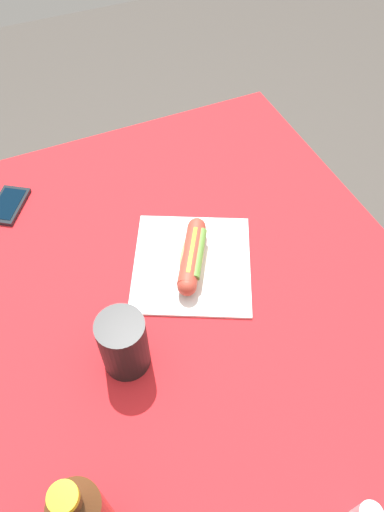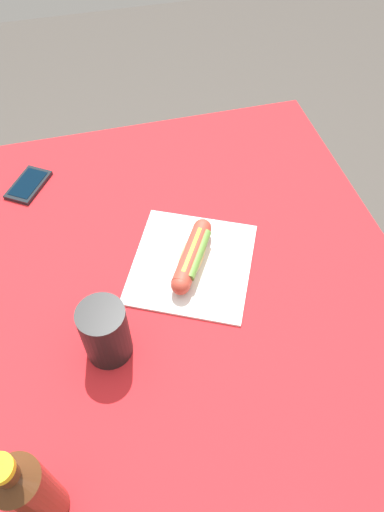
{
  "view_description": "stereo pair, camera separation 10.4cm",
  "coord_description": "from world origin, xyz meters",
  "px_view_note": "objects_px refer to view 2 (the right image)",
  "views": [
    {
      "loc": [
        0.51,
        -0.24,
        1.63
      ],
      "look_at": [
        -0.07,
        0.01,
        0.81
      ],
      "focal_mm": 33.3,
      "sensor_mm": 36.0,
      "label": 1
    },
    {
      "loc": [
        0.54,
        -0.14,
        1.63
      ],
      "look_at": [
        -0.07,
        0.01,
        0.81
      ],
      "focal_mm": 33.3,
      "sensor_mm": 36.0,
      "label": 2
    }
  ],
  "objects_px": {
    "hot_dog": "(192,255)",
    "drinking_cup": "(105,332)",
    "soda_bottle": "(29,492)",
    "cell_phone": "(28,185)"
  },
  "relations": [
    {
      "from": "hot_dog",
      "to": "drinking_cup",
      "type": "height_order",
      "value": "drinking_cup"
    },
    {
      "from": "soda_bottle",
      "to": "drinking_cup",
      "type": "distance_m",
      "value": 0.29
    },
    {
      "from": "hot_dog",
      "to": "soda_bottle",
      "type": "xyz_separation_m",
      "value": [
        0.41,
        -0.35,
        0.08
      ]
    },
    {
      "from": "drinking_cup",
      "to": "soda_bottle",
      "type": "bearing_deg",
      "value": -28.75
    },
    {
      "from": "cell_phone",
      "to": "drinking_cup",
      "type": "relative_size",
      "value": 1.03
    },
    {
      "from": "hot_dog",
      "to": "drinking_cup",
      "type": "bearing_deg",
      "value": -52.18
    },
    {
      "from": "hot_dog",
      "to": "soda_bottle",
      "type": "relative_size",
      "value": 0.73
    },
    {
      "from": "hot_dog",
      "to": "drinking_cup",
      "type": "relative_size",
      "value": 1.32
    },
    {
      "from": "hot_dog",
      "to": "cell_phone",
      "type": "height_order",
      "value": "hot_dog"
    },
    {
      "from": "cell_phone",
      "to": "soda_bottle",
      "type": "bearing_deg",
      "value": -0.2
    }
  ]
}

